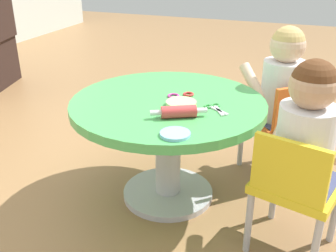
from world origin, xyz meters
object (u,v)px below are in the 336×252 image
at_px(child_chair_right, 282,123).
at_px(rolling_pin, 179,112).
at_px(child_chair_left, 295,186).
at_px(craft_scissors, 215,108).
at_px(seated_child_left, 307,129).
at_px(seated_child_right, 283,78).
at_px(craft_table, 168,125).

bearing_deg(child_chair_right, rolling_pin, 146.27).
height_order(child_chair_left, craft_scissors, child_chair_left).
relative_size(seated_child_left, child_chair_right, 0.95).
bearing_deg(craft_scissors, seated_child_right, -27.67).
distance_m(craft_table, seated_child_left, 0.64).
relative_size(rolling_pin, craft_scissors, 1.60).
bearing_deg(child_chair_left, rolling_pin, 86.19).
bearing_deg(seated_child_right, rolling_pin, 149.55).
height_order(child_chair_left, child_chair_right, same).
height_order(child_chair_right, craft_scissors, child_chair_right).
bearing_deg(seated_child_left, seated_child_right, 14.08).
xyz_separation_m(craft_table, seated_child_right, (0.42, -0.45, 0.15)).
height_order(craft_table, craft_scissors, craft_scissors).
xyz_separation_m(child_chair_right, rolling_pin, (-0.56, 0.37, 0.22)).
bearing_deg(child_chair_left, seated_child_right, 12.31).
bearing_deg(child_chair_right, seated_child_right, 42.48).
relative_size(craft_table, child_chair_left, 1.63).
bearing_deg(seated_child_left, craft_scissors, 70.06).
relative_size(seated_child_right, rolling_pin, 2.39).
height_order(child_chair_left, rolling_pin, rolling_pin).
bearing_deg(craft_table, rolling_pin, -146.74).
bearing_deg(craft_scissors, rolling_pin, 141.89).
height_order(rolling_pin, craft_scissors, rolling_pin).
bearing_deg(craft_scissors, craft_table, 84.55).
bearing_deg(rolling_pin, craft_scissors, -38.11).
height_order(craft_table, seated_child_left, seated_child_left).
distance_m(seated_child_left, child_chair_right, 0.61).
xyz_separation_m(craft_table, rolling_pin, (-0.16, -0.11, 0.15)).
distance_m(seated_child_left, craft_scissors, 0.40).
bearing_deg(seated_child_left, rolling_pin, 90.78).
bearing_deg(rolling_pin, seated_child_left, -89.22).
bearing_deg(rolling_pin, craft_table, 33.26).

